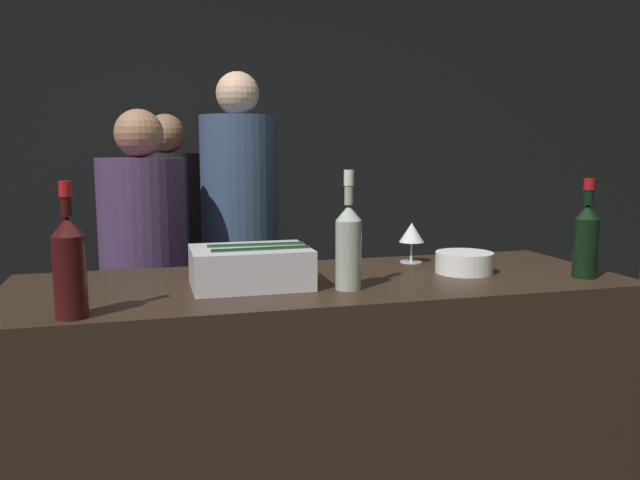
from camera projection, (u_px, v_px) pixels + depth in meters
The scene contains 12 objects.
wall_back_chalkboard at pixel (231, 158), 3.98m from camera, with size 6.40×0.06×2.80m.
bar_counter at pixel (323, 438), 2.02m from camera, with size 1.91×0.68×1.05m.
ice_bin_with_bottles at pixel (252, 265), 1.84m from camera, with size 0.34×0.25×0.12m.
bowl_white at pixel (464, 262), 2.05m from camera, with size 0.19×0.19×0.07m.
wine_glass at pixel (412, 234), 2.23m from camera, with size 0.09×0.09×0.14m.
candle_votive at pixel (583, 262), 2.09m from camera, with size 0.07×0.07×0.05m.
white_wine_bottle at pixel (348, 243), 1.79m from camera, with size 0.08×0.08×0.35m.
red_wine_bottle_tall at pixel (69, 264), 1.48m from camera, with size 0.08×0.08×0.33m.
red_wine_bottle_burgundy at pixel (586, 237), 1.96m from camera, with size 0.08×0.08×0.31m.
person_in_hoodie at pixel (169, 248), 3.45m from camera, with size 0.36×0.36×1.64m.
person_blond_tee at pixel (145, 275), 2.78m from camera, with size 0.38×0.38×1.63m.
person_grey_polo at pixel (240, 237), 3.11m from camera, with size 0.38×0.38×1.83m.
Camera 1 is at (-0.51, -1.50, 1.44)m, focal length 35.00 mm.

